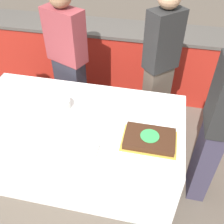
{
  "coord_description": "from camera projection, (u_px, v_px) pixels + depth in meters",
  "views": [
    {
      "loc": [
        0.69,
        -1.62,
        2.33
      ],
      "look_at": [
        0.34,
        0.0,
        0.87
      ],
      "focal_mm": 42.0,
      "sensor_mm": 36.0,
      "label": 1
    }
  ],
  "objects": [
    {
      "name": "ground_plane",
      "position": [
        81.0,
        167.0,
        2.84
      ],
      "size": [
        14.0,
        14.0,
        0.0
      ],
      "primitive_type": "plane",
      "color": "brown"
    },
    {
      "name": "back_counter",
      "position": [
        112.0,
        58.0,
        3.69
      ],
      "size": [
        4.4,
        0.58,
        0.92
      ],
      "color": "#A82319",
      "rests_on": "ground_plane"
    },
    {
      "name": "dining_table",
      "position": [
        78.0,
        144.0,
        2.59
      ],
      "size": [
        1.94,
        0.99,
        0.77
      ],
      "color": "silver",
      "rests_on": "ground_plane"
    },
    {
      "name": "cake",
      "position": [
        149.0,
        139.0,
        2.08
      ],
      "size": [
        0.44,
        0.3,
        0.06
      ],
      "color": "gold",
      "rests_on": "dining_table"
    },
    {
      "name": "plate_stack",
      "position": [
        59.0,
        104.0,
        2.39
      ],
      "size": [
        0.21,
        0.21,
        0.08
      ],
      "color": "white",
      "rests_on": "dining_table"
    },
    {
      "name": "side_plate_near_cake",
      "position": [
        164.0,
        119.0,
        2.29
      ],
      "size": [
        0.18,
        0.18,
        0.0
      ],
      "color": "white",
      "rests_on": "dining_table"
    },
    {
      "name": "utensil_pile",
      "position": [
        88.0,
        149.0,
        2.02
      ],
      "size": [
        0.16,
        0.11,
        0.02
      ],
      "color": "white",
      "rests_on": "dining_table"
    },
    {
      "name": "person_cutting_cake",
      "position": [
        159.0,
        69.0,
        2.66
      ],
      "size": [
        0.37,
        0.37,
        1.7
      ],
      "rotation": [
        0.0,
        0.0,
        -2.38
      ],
      "color": "#4C4238",
      "rests_on": "ground_plane"
    },
    {
      "name": "person_seated_right",
      "position": [
        217.0,
        124.0,
        2.06
      ],
      "size": [
        0.22,
        0.33,
        1.68
      ],
      "rotation": [
        0.0,
        0.0,
        -1.57
      ],
      "color": "#383347",
      "rests_on": "ground_plane"
    },
    {
      "name": "person_standing_back",
      "position": [
        68.0,
        61.0,
        2.84
      ],
      "size": [
        0.46,
        0.35,
        1.66
      ],
      "rotation": [
        0.0,
        0.0,
        2.74
      ],
      "color": "#282833",
      "rests_on": "ground_plane"
    }
  ]
}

